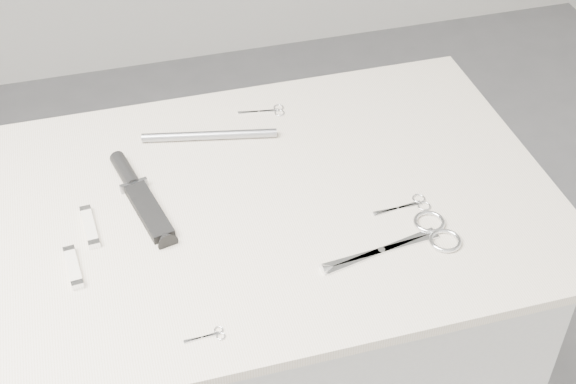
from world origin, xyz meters
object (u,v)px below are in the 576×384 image
object	(u,v)px
embroidery_scissors_b	(269,111)
metal_rail	(209,135)
large_shears	(418,238)
pocket_knife_b	(73,267)
pocket_knife_a	(90,226)
sheathed_knife	(138,192)
embroidery_scissors_a	(410,205)
tiny_scissors	(210,336)
plinth	(275,361)

from	to	relation	value
embroidery_scissors_b	metal_rail	size ratio (longest dim) A/B	0.36
large_shears	pocket_knife_b	distance (m)	0.56
large_shears	pocket_knife_b	bearing A→B (deg)	162.72
pocket_knife_a	sheathed_knife	bearing A→B (deg)	-58.95
large_shears	pocket_knife_b	size ratio (longest dim) A/B	2.61
embroidery_scissors_a	large_shears	bearing A→B (deg)	-107.57
tiny_scissors	pocket_knife_a	xyz separation A→B (m)	(-0.15, 0.28, 0.00)
embroidery_scissors_b	pocket_knife_a	distance (m)	0.45
tiny_scissors	embroidery_scissors_b	bearing A→B (deg)	64.16
embroidery_scissors_b	embroidery_scissors_a	bearing A→B (deg)	-54.92
pocket_knife_b	tiny_scissors	bearing A→B (deg)	-141.46
plinth	large_shears	bearing A→B (deg)	-39.15
large_shears	sheathed_knife	world-z (taller)	sheathed_knife
metal_rail	embroidery_scissors_b	bearing A→B (deg)	23.44
plinth	embroidery_scissors_b	size ratio (longest dim) A/B	9.63
embroidery_scissors_a	sheathed_knife	distance (m)	0.48
tiny_scissors	pocket_knife_a	world-z (taller)	pocket_knife_a
metal_rail	tiny_scissors	bearing A→B (deg)	-101.32
pocket_knife_b	large_shears	bearing A→B (deg)	-103.93
pocket_knife_b	metal_rail	size ratio (longest dim) A/B	0.36
embroidery_scissors_b	tiny_scissors	xyz separation A→B (m)	(-0.23, -0.53, -0.00)
large_shears	pocket_knife_b	xyz separation A→B (m)	(-0.56, 0.08, 0.00)
embroidery_scissors_a	embroidery_scissors_b	world-z (taller)	same
embroidery_scissors_a	tiny_scissors	bearing A→B (deg)	-158.26
sheathed_knife	metal_rail	distance (m)	0.20
large_shears	sheathed_knife	xyz separation A→B (m)	(-0.43, 0.24, 0.01)
plinth	tiny_scissors	world-z (taller)	tiny_scissors
tiny_scissors	plinth	bearing A→B (deg)	56.12
large_shears	metal_rail	world-z (taller)	metal_rail
sheathed_knife	metal_rail	world-z (taller)	sheathed_knife
large_shears	pocket_knife_a	xyz separation A→B (m)	(-0.52, 0.17, 0.00)
sheathed_knife	pocket_knife_b	xyz separation A→B (m)	(-0.12, -0.15, -0.00)
embroidery_scissors_b	tiny_scissors	size ratio (longest dim) A/B	1.52
plinth	metal_rail	world-z (taller)	metal_rail
embroidery_scissors_b	pocket_knife_a	size ratio (longest dim) A/B	0.92
embroidery_scissors_b	pocket_knife_b	world-z (taller)	pocket_knife_b
embroidery_scissors_a	pocket_knife_a	xyz separation A→B (m)	(-0.54, 0.09, 0.00)
plinth	metal_rail	distance (m)	0.52
sheathed_knife	pocket_knife_a	size ratio (longest dim) A/B	2.41
pocket_knife_a	pocket_knife_b	distance (m)	0.09
embroidery_scissors_a	pocket_knife_a	bearing A→B (deg)	166.67
plinth	large_shears	size ratio (longest dim) A/B	3.72
embroidery_scissors_b	large_shears	bearing A→B (deg)	-61.78
pocket_knife_a	embroidery_scissors_b	bearing A→B (deg)	-60.69
embroidery_scissors_a	metal_rail	xyz separation A→B (m)	(-0.30, 0.28, 0.01)
plinth	pocket_knife_a	xyz separation A→B (m)	(-0.32, 0.00, 0.48)
tiny_scissors	sheathed_knife	xyz separation A→B (m)	(-0.06, 0.34, 0.01)
embroidery_scissors_b	sheathed_knife	xyz separation A→B (m)	(-0.29, -0.19, 0.01)
pocket_knife_b	sheathed_knife	bearing A→B (deg)	-44.53
plinth	embroidery_scissors_b	xyz separation A→B (m)	(0.06, 0.25, 0.47)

